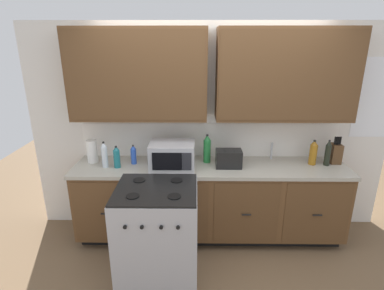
{
  "coord_description": "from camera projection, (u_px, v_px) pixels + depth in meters",
  "views": [
    {
      "loc": [
        -0.17,
        -2.84,
        2.22
      ],
      "look_at": [
        -0.2,
        0.27,
        1.16
      ],
      "focal_mm": 28.61,
      "sensor_mm": 36.0,
      "label": 1
    }
  ],
  "objects": [
    {
      "name": "microwave",
      "position": [
        172.0,
        155.0,
        3.3
      ],
      "size": [
        0.48,
        0.37,
        0.28
      ],
      "color": "#B7B7BC",
      "rests_on": "counter_run"
    },
    {
      "name": "paper_towel_roll",
      "position": [
        92.0,
        151.0,
        3.46
      ],
      "size": [
        0.12,
        0.12,
        0.26
      ],
      "primitive_type": "cylinder",
      "color": "white",
      "rests_on": "counter_run"
    },
    {
      "name": "sink_faucet",
      "position": [
        272.0,
        151.0,
        3.55
      ],
      "size": [
        0.02,
        0.02,
        0.2
      ],
      "primitive_type": "cylinder",
      "color": "#B2B5BA",
      "rests_on": "counter_run"
    },
    {
      "name": "counter_run",
      "position": [
        210.0,
        201.0,
        3.53
      ],
      "size": [
        3.02,
        0.64,
        0.91
      ],
      "color": "black",
      "rests_on": "ground_plane"
    },
    {
      "name": "bottle_clear",
      "position": [
        104.0,
        155.0,
        3.31
      ],
      "size": [
        0.06,
        0.06,
        0.29
      ],
      "color": "silver",
      "rests_on": "counter_run"
    },
    {
      "name": "stove_range",
      "position": [
        158.0,
        232.0,
        2.94
      ],
      "size": [
        0.76,
        0.68,
        0.95
      ],
      "color": "#B7B7BC",
      "rests_on": "ground_plane"
    },
    {
      "name": "ground_plane",
      "position": [
        210.0,
        251.0,
        3.4
      ],
      "size": [
        8.0,
        8.0,
        0.0
      ],
      "primitive_type": "plane",
      "color": "brown"
    },
    {
      "name": "bottle_green",
      "position": [
        207.0,
        149.0,
        3.44
      ],
      "size": [
        0.08,
        0.08,
        0.33
      ],
      "color": "#237A38",
      "rests_on": "counter_run"
    },
    {
      "name": "knife_block",
      "position": [
        335.0,
        153.0,
        3.44
      ],
      "size": [
        0.11,
        0.14,
        0.31
      ],
      "color": "#52361E",
      "rests_on": "counter_run"
    },
    {
      "name": "bottle_blue",
      "position": [
        134.0,
        155.0,
        3.41
      ],
      "size": [
        0.06,
        0.06,
        0.22
      ],
      "color": "blue",
      "rests_on": "counter_run"
    },
    {
      "name": "toaster",
      "position": [
        229.0,
        159.0,
        3.33
      ],
      "size": [
        0.28,
        0.18,
        0.19
      ],
      "color": "black",
      "rests_on": "counter_run"
    },
    {
      "name": "bottle_dark",
      "position": [
        328.0,
        153.0,
        3.36
      ],
      "size": [
        0.06,
        0.06,
        0.29
      ],
      "color": "black",
      "rests_on": "counter_run"
    },
    {
      "name": "wall_unit",
      "position": [
        211.0,
        96.0,
        3.34
      ],
      "size": [
        4.19,
        0.4,
        2.42
      ],
      "color": "white",
      "rests_on": "ground_plane"
    },
    {
      "name": "bottle_amber",
      "position": [
        313.0,
        153.0,
        3.39
      ],
      "size": [
        0.08,
        0.08,
        0.28
      ],
      "color": "#9E6619",
      "rests_on": "counter_run"
    },
    {
      "name": "bottle_teal",
      "position": [
        117.0,
        157.0,
        3.31
      ],
      "size": [
        0.07,
        0.07,
        0.25
      ],
      "color": "#1E707A",
      "rests_on": "counter_run"
    }
  ]
}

